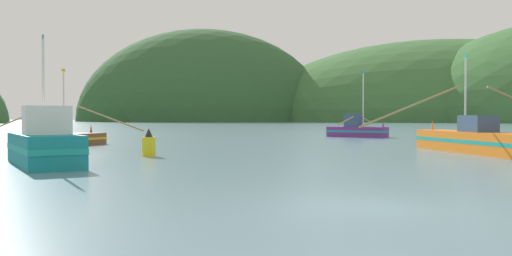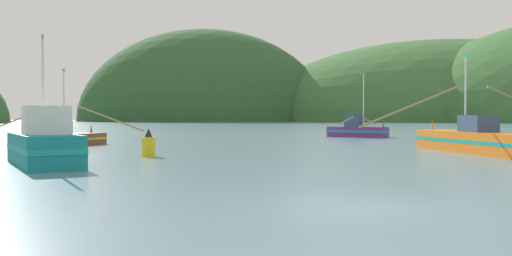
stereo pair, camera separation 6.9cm
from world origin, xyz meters
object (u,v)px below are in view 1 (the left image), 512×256
Objects in this scene: fishing_boat_purple at (357,130)px; fishing_boat_brown at (62,138)px; fishing_boat_teal at (44,146)px; fishing_boat_orange at (473,140)px; channel_buoy at (149,145)px.

fishing_boat_purple reaches higher than fishing_boat_brown.
fishing_boat_teal is (4.04, -16.31, 0.25)m from fishing_boat_brown.
channel_buoy is (-19.66, -2.09, -0.13)m from fishing_boat_orange.
fishing_boat_teal is at bearing -143.06° from fishing_boat_brown.
fishing_boat_purple is 31.19m from fishing_boat_brown.
fishing_boat_teal is at bearing -86.91° from fishing_boat_purple.
fishing_boat_purple reaches higher than fishing_boat_teal.
fishing_boat_purple reaches higher than fishing_boat_orange.
fishing_boat_purple is at bearing -3.71° from fishing_boat_orange.
channel_buoy is (-18.29, -27.52, -0.15)m from fishing_boat_purple.
fishing_boat_brown is 29.03m from fishing_boat_orange.
fishing_boat_purple is 4.64× the size of channel_buoy.
fishing_boat_brown is at bearing -13.42° from fishing_boat_teal.
fishing_boat_orange is at bearing -84.40° from fishing_boat_brown.
fishing_boat_purple is 0.98× the size of fishing_boat_teal.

